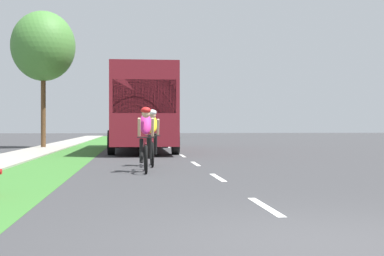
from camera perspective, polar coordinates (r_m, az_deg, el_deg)
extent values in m
plane|color=#38383A|center=(25.08, -1.93, -2.35)|extent=(120.00, 120.00, 0.00)
cube|color=#38722D|center=(25.12, -11.46, -2.34)|extent=(1.92, 70.00, 0.01)
cube|color=#9E998E|center=(25.36, -15.68, -2.32)|extent=(1.82, 70.00, 0.10)
cube|color=white|center=(7.75, 7.64, -8.13)|extent=(0.12, 1.80, 0.01)
cube|color=white|center=(11.95, 2.71, -5.18)|extent=(0.12, 1.80, 0.01)
cube|color=white|center=(16.20, 0.37, -3.75)|extent=(0.12, 1.80, 0.01)
cube|color=white|center=(20.48, -0.99, -2.92)|extent=(0.12, 1.80, 0.01)
cube|color=white|center=(24.77, -1.88, -2.38)|extent=(0.12, 1.80, 0.01)
cube|color=white|center=(29.06, -2.50, -1.99)|extent=(0.12, 1.80, 0.01)
cube|color=white|center=(33.36, -2.97, -1.71)|extent=(0.12, 1.80, 0.01)
cube|color=white|center=(37.66, -3.32, -1.49)|extent=(0.12, 1.80, 0.01)
cube|color=white|center=(41.96, -3.61, -1.31)|extent=(0.12, 1.80, 0.01)
cube|color=white|center=(46.27, -3.84, -1.17)|extent=(0.12, 1.80, 0.01)
cube|color=white|center=(50.57, -4.03, -1.05)|extent=(0.12, 1.80, 0.01)
cube|color=white|center=(54.87, -4.20, -0.95)|extent=(0.12, 1.80, 0.01)
torus|color=black|center=(13.85, -4.91, -3.04)|extent=(0.06, 0.68, 0.68)
torus|color=black|center=(12.81, -4.82, -3.31)|extent=(0.06, 0.68, 0.68)
cylinder|color=maroon|center=(13.22, -4.86, -2.41)|extent=(0.04, 0.59, 0.43)
cylinder|color=maroon|center=(13.50, -4.88, -1.94)|extent=(0.04, 0.04, 0.55)
cylinder|color=maroon|center=(13.26, -4.86, -0.98)|extent=(0.03, 0.55, 0.03)
cylinder|color=black|center=(12.81, -4.82, -0.98)|extent=(0.42, 0.02, 0.02)
ellipsoid|color=#CC2D8C|center=(13.33, -4.87, 0.44)|extent=(0.30, 0.54, 0.63)
sphere|color=tan|center=(13.05, -4.84, 1.50)|extent=(0.20, 0.20, 0.20)
ellipsoid|color=red|center=(13.05, -4.84, 1.85)|extent=(0.24, 0.28, 0.16)
cylinder|color=tan|center=(13.05, -5.55, 0.10)|extent=(0.07, 0.26, 0.45)
cylinder|color=tan|center=(13.05, -4.14, 0.10)|extent=(0.07, 0.26, 0.45)
cylinder|color=black|center=(13.42, -5.30, -2.38)|extent=(0.10, 0.30, 0.60)
cylinder|color=black|center=(13.37, -4.44, -1.96)|extent=(0.10, 0.25, 0.61)
torus|color=black|center=(15.86, -4.28, -2.63)|extent=(0.06, 0.68, 0.68)
torus|color=black|center=(14.82, -4.15, -2.83)|extent=(0.06, 0.68, 0.68)
cylinder|color=maroon|center=(15.23, -4.20, -2.07)|extent=(0.04, 0.59, 0.43)
cylinder|color=maroon|center=(15.51, -4.24, -1.66)|extent=(0.04, 0.04, 0.55)
cylinder|color=maroon|center=(15.27, -4.21, -0.82)|extent=(0.03, 0.55, 0.03)
cylinder|color=black|center=(14.82, -4.15, -0.81)|extent=(0.42, 0.02, 0.02)
ellipsoid|color=yellow|center=(15.34, -4.22, 0.42)|extent=(0.30, 0.54, 0.63)
sphere|color=tan|center=(15.06, -4.18, 1.33)|extent=(0.20, 0.20, 0.20)
ellipsoid|color=white|center=(15.07, -4.18, 1.64)|extent=(0.24, 0.28, 0.16)
cylinder|color=tan|center=(15.06, -4.79, 0.11)|extent=(0.07, 0.26, 0.45)
cylinder|color=tan|center=(15.07, -3.57, 0.12)|extent=(0.07, 0.26, 0.45)
cylinder|color=black|center=(15.43, -4.60, -2.04)|extent=(0.10, 0.30, 0.60)
cylinder|color=black|center=(15.38, -3.85, -1.67)|extent=(0.10, 0.25, 0.61)
cube|color=maroon|center=(25.16, -5.24, 2.05)|extent=(2.50, 11.60, 3.10)
cube|color=#1E2833|center=(25.18, -5.24, 2.96)|extent=(2.52, 10.67, 0.64)
cube|color=#1E2833|center=(19.41, -4.98, 3.33)|extent=(2.25, 0.06, 1.20)
cylinder|color=black|center=(21.40, -8.43, -1.51)|extent=(0.28, 0.96, 0.96)
cylinder|color=black|center=(21.45, -1.74, -1.51)|extent=(0.28, 0.96, 0.96)
cylinder|color=black|center=(28.36, -7.86, -1.09)|extent=(0.28, 0.96, 0.96)
cylinder|color=black|center=(28.39, -2.81, -1.08)|extent=(0.28, 0.96, 0.96)
cube|color=silver|center=(43.07, -5.60, -0.32)|extent=(1.96, 5.10, 0.76)
cube|color=silver|center=(42.30, -5.60, 0.48)|extent=(1.80, 1.78, 0.64)
cube|color=#1E2833|center=(41.59, -5.59, 0.46)|extent=(1.67, 0.08, 0.52)
cube|color=silver|center=(44.09, -6.79, 0.08)|extent=(0.08, 2.81, 0.40)
cube|color=silver|center=(44.10, -4.44, 0.08)|extent=(0.08, 2.81, 0.40)
cube|color=silver|center=(45.57, -5.63, 0.09)|extent=(1.80, 0.08, 0.40)
cylinder|color=black|center=(41.54, -6.94, -0.81)|extent=(0.26, 0.76, 0.76)
cylinder|color=black|center=(41.56, -4.23, -0.81)|extent=(0.26, 0.76, 0.76)
cylinder|color=black|center=(44.60, -6.88, -0.74)|extent=(0.26, 0.76, 0.76)
cylinder|color=black|center=(44.62, -4.36, -0.74)|extent=(0.26, 0.76, 0.76)
cube|color=#194C2D|center=(52.25, -2.80, -0.31)|extent=(1.76, 4.30, 0.76)
cube|color=#194C2D|center=(52.40, -2.81, 0.37)|extent=(1.55, 2.24, 0.52)
cube|color=#1E2833|center=(51.44, -2.74, 0.35)|extent=(1.44, 0.08, 0.44)
cylinder|color=black|center=(50.88, -3.70, -0.68)|extent=(0.22, 0.64, 0.64)
cylinder|color=black|center=(50.99, -1.72, -0.68)|extent=(0.22, 0.64, 0.64)
cylinder|color=black|center=(53.55, -3.82, -0.64)|extent=(0.22, 0.64, 0.64)
cylinder|color=black|center=(53.64, -1.94, -0.64)|extent=(0.22, 0.64, 0.64)
cube|color=#A5A8AD|center=(61.86, -5.92, -0.07)|extent=(1.90, 4.70, 1.00)
cube|color=#A5A8AD|center=(62.06, -5.92, 0.60)|extent=(1.71, 2.91, 0.52)
cube|color=#1E2833|center=(60.80, -5.92, 0.49)|extent=(1.56, 0.08, 0.44)
cylinder|color=black|center=(60.46, -6.82, -0.50)|extent=(0.25, 0.72, 0.72)
cylinder|color=black|center=(60.46, -5.02, -0.50)|extent=(0.25, 0.72, 0.72)
cylinder|color=black|center=(63.28, -6.78, -0.47)|extent=(0.25, 0.72, 0.72)
cylinder|color=black|center=(63.28, -5.06, -0.47)|extent=(0.25, 0.72, 0.72)
cylinder|color=brown|center=(28.57, -15.28, 1.85)|extent=(0.24, 0.24, 3.88)
ellipsoid|color=#478438|center=(28.84, -15.29, 8.26)|extent=(3.21, 3.21, 3.53)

